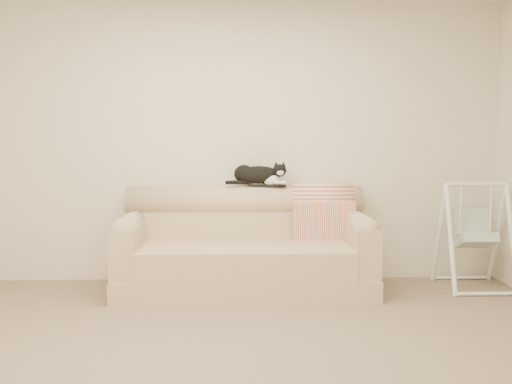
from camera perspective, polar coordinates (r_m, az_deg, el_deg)
ground_plane at (r=3.61m, az=-2.33°, el=-16.18°), size 5.00×5.00×0.00m
room_shell at (r=3.37m, az=-2.42°, el=8.82°), size 5.04×4.04×2.60m
sofa at (r=5.07m, az=-1.08°, el=-5.83°), size 2.20×0.93×0.90m
remote_a at (r=5.23m, az=0.15°, el=0.69°), size 0.19×0.08×0.03m
remote_b at (r=5.22m, az=2.11°, el=0.65°), size 0.17×0.06×0.02m
tuxedo_cat at (r=5.24m, az=0.26°, el=1.73°), size 0.57×0.24×0.22m
throw_blanket at (r=5.29m, az=6.61°, el=-1.30°), size 0.56×0.38×0.58m
baby_swing at (r=5.46m, az=21.00°, el=-4.03°), size 0.58×0.62×0.96m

